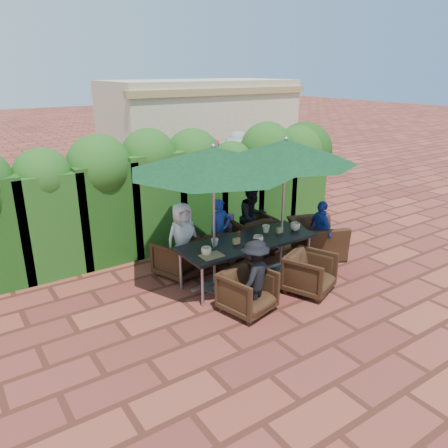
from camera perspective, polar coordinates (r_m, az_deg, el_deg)
ground at (r=7.73m, az=1.69°, el=-7.59°), size 80.00×80.00×0.00m
dining_table at (r=7.55m, az=3.07°, el=-2.67°), size 2.46×0.90×0.75m
umbrella_left at (r=6.82m, az=-1.39°, el=8.43°), size 2.70×2.70×2.46m
umbrella_right at (r=7.60m, az=8.05°, el=9.40°), size 2.44×2.44×2.46m
chair_far_left at (r=7.90m, az=-6.01°, el=-4.11°), size 0.90×0.87×0.74m
chair_far_mid at (r=8.39m, az=-1.51°, el=-2.59°), size 0.86×0.83×0.73m
chair_far_right at (r=8.78m, az=3.32°, el=-1.11°), size 0.86×0.81×0.86m
chair_near_left at (r=6.72m, az=3.12°, el=-8.58°), size 0.85×0.81×0.73m
chair_near_right at (r=7.41m, az=11.17°, el=-6.09°), size 0.92×0.90×0.74m
chair_end_right at (r=8.85m, az=12.03°, el=-1.14°), size 1.04×1.24×0.92m
adult_far_left at (r=7.90m, az=-5.44°, el=-1.84°), size 0.66×0.40×1.31m
adult_far_mid at (r=8.37m, az=-0.55°, el=-0.80°), size 0.45×0.37×1.23m
adult_far_right at (r=8.77m, az=3.75°, el=0.79°), size 0.72×0.47×1.42m
adult_near_left at (r=6.60m, az=4.02°, el=-6.90°), size 0.84×0.62×1.19m
adult_end_right at (r=8.62m, az=12.52°, el=-0.84°), size 0.50×0.75×1.18m
child_left at (r=8.22m, az=-4.16°, el=-2.83°), size 0.29×0.24×0.80m
child_right at (r=8.65m, az=1.00°, el=-1.37°), size 0.38×0.34×0.88m
pedestrian_a at (r=11.68m, az=-4.10°, el=6.24°), size 1.67×1.01×1.68m
pedestrian_b at (r=11.96m, az=-1.52°, el=6.81°), size 0.99×0.85×1.76m
pedestrian_c at (r=12.42m, az=1.80°, el=7.62°), size 1.24×1.28×1.91m
cup_a at (r=6.92m, az=-2.32°, el=-3.55°), size 0.17×0.17×0.13m
cup_b at (r=7.28m, az=-1.22°, el=-2.38°), size 0.13×0.13×0.12m
cup_c at (r=7.38m, az=4.48°, el=-2.03°), size 0.18×0.18×0.14m
cup_d at (r=7.89m, az=5.50°, el=-0.62°), size 0.14×0.14×0.13m
cup_e at (r=8.06m, az=9.28°, el=-0.32°), size 0.18×0.18×0.14m
ketchup_bottle at (r=7.48m, az=1.97°, el=-1.54°), size 0.04×0.04×0.17m
sauce_bottle at (r=7.43m, az=1.93°, el=-1.69°), size 0.04×0.04×0.17m
serving_tray at (r=6.89m, az=-1.62°, el=-4.15°), size 0.35×0.25×0.02m
number_block_left at (r=7.35m, az=1.64°, el=-2.23°), size 0.12×0.06×0.10m
number_block_right at (r=7.90m, az=7.27°, el=-0.80°), size 0.12×0.06×0.10m
hedge_wall at (r=9.09m, az=-7.25°, el=5.53°), size 9.10×1.60×2.46m
building at (r=14.77m, az=-3.19°, el=12.10°), size 6.20×3.08×3.20m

